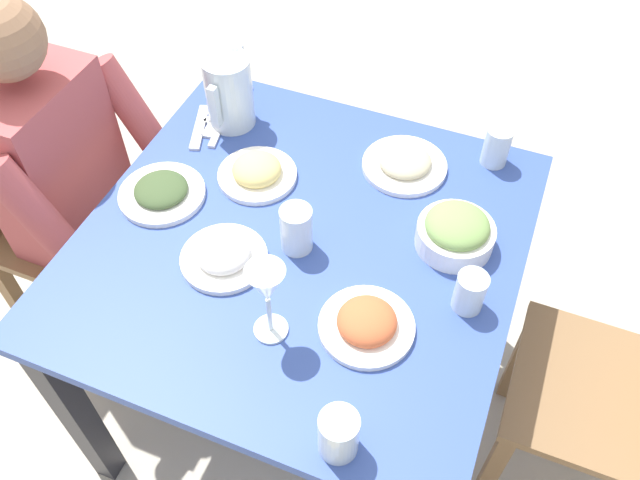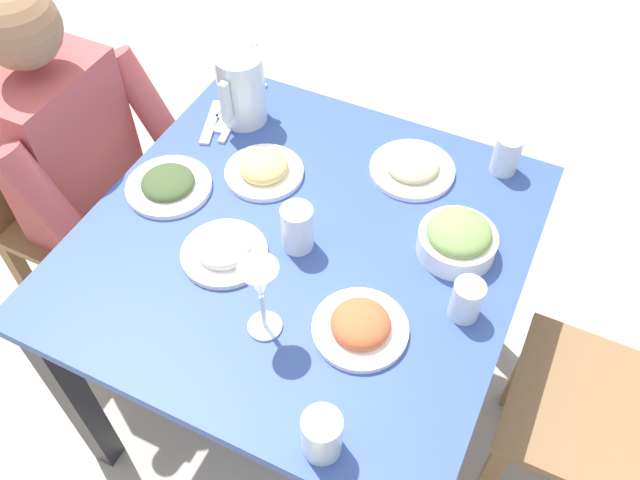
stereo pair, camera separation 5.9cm
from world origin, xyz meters
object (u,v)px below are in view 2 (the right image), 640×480
Objects in this scene: dining_table at (303,269)px; plate_fries at (264,169)px; salad_bowl at (458,239)px; water_glass_far_right at (467,300)px; water_pitcher at (241,88)px; wine_glass at (260,286)px; plate_rice_curry at (360,326)px; plate_beans at (412,167)px; plate_dolmas at (168,184)px; water_glass_near_right at (507,154)px; plate_yoghurt at (224,250)px; diner_near at (101,179)px; water_glass_far_left at (322,435)px; water_glass_by_pitcher at (297,228)px; chair_near at (57,192)px.

dining_table is 5.02× the size of plate_fries.
salad_bowl is 0.16m from water_glass_far_right.
water_pitcher is 0.65m from wine_glass.
plate_rice_curry is 2.11× the size of water_glass_far_right.
plate_rice_curry is at bearing 8.05° from plate_beans.
plate_dolmas is 0.74m from water_glass_far_right.
wine_glass is (0.65, -0.31, 0.09)m from water_glass_near_right.
water_glass_far_right reaches higher than plate_dolmas.
water_glass_far_right is at bearing 24.07° from salad_bowl.
wine_glass is (0.12, 0.17, 0.12)m from plate_yoghurt.
diner_near is at bearing -68.87° from water_glass_near_right.
diner_near reaches higher than wine_glass.
water_pitcher is 0.98× the size of plate_rice_curry.
water_pitcher is 0.47m from plate_yoghurt.
water_glass_far_left reaches higher than plate_dolmas.
water_glass_near_right is at bearing 137.91° from plate_yoghurt.
water_glass_near_right is (-0.57, 0.13, 0.03)m from plate_rice_curry.
plate_rice_curry is at bearing 55.84° from water_glass_by_pitcher.
salad_bowl is 0.29m from water_glass_near_right.
salad_bowl reaches higher than plate_dolmas.
water_pitcher is at bearing 173.85° from plate_dolmas.
plate_beans is at bearing 109.39° from diner_near.
wine_glass reaches higher than water_glass_far_left.
plate_dolmas is at bearing -89.91° from dining_table.
water_glass_near_right reaches higher than dining_table.
water_glass_far_left is (0.38, -0.14, 0.01)m from water_glass_far_right.
water_glass_near_right reaches higher than plate_dolmas.
dining_table is 4.89× the size of wine_glass.
water_glass_far_left reaches higher than plate_fries.
wine_glass is (-0.17, -0.21, 0.09)m from water_glass_far_left.
water_glass_by_pitcher is (0.02, 0.35, 0.04)m from plate_dolmas.
plate_fries is at bearing 99.18° from chair_near.
dining_table is 8.46× the size of water_glass_by_pitcher.
water_pitcher is 0.31m from plate_dolmas.
water_glass_near_right is at bearing 98.95° from water_pitcher.
plate_yoghurt is at bearing -53.35° from water_glass_by_pitcher.
plate_beans is at bearing 121.35° from plate_dolmas.
water_glass_by_pitcher is at bearing -38.79° from water_glass_near_right.
diner_near is 5.55× the size of plate_beans.
plate_fries is at bearing -128.41° from plate_rice_curry.
plate_fries is at bearing -133.08° from water_glass_by_pitcher.
water_glass_near_right reaches higher than water_glass_far_right.
dining_table is at bearing -95.29° from water_glass_far_right.
water_glass_near_right is at bearing 111.13° from diner_near.
water_glass_far_right is 0.39m from water_glass_by_pitcher.
plate_dolmas is 2.21× the size of water_glass_far_right.
chair_near is 8.40× the size of water_glass_near_right.
plate_rice_curry is 0.59m from water_glass_near_right.
water_pitcher is at bearing -141.58° from water_glass_far_left.
dining_table is 0.62m from diner_near.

